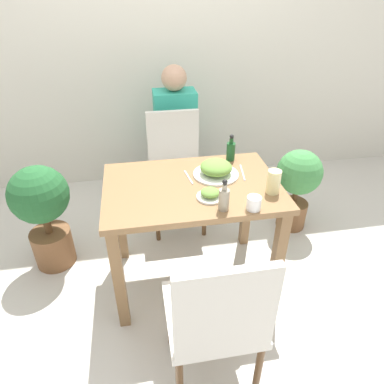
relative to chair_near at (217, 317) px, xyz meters
name	(u,v)px	position (x,y,z in m)	size (l,w,h in m)	color
ground_plane	(192,276)	(0.02, 0.73, -0.51)	(16.00, 16.00, 0.00)	beige
wall_back	(162,37)	(0.02, 2.20, 0.79)	(8.00, 0.05, 2.60)	beige
dining_table	(192,203)	(0.02, 0.73, 0.10)	(1.00, 0.68, 0.73)	olive
chair_near	(217,317)	(0.00, 0.00, 0.00)	(0.42, 0.42, 0.90)	silver
chair_far	(175,165)	(0.01, 1.42, 0.00)	(0.42, 0.42, 0.90)	silver
food_plate	(216,169)	(0.18, 0.81, 0.27)	(0.27, 0.27, 0.09)	white
side_plate	(210,194)	(0.09, 0.58, 0.25)	(0.14, 0.14, 0.06)	white
drink_cup	(254,203)	(0.29, 0.44, 0.26)	(0.07, 0.07, 0.07)	white
juice_glass	(274,182)	(0.44, 0.57, 0.29)	(0.07, 0.07, 0.13)	beige
sauce_bottle	(231,150)	(0.32, 0.99, 0.29)	(0.06, 0.06, 0.17)	#194C23
condiment_bottle	(224,198)	(0.14, 0.46, 0.29)	(0.06, 0.06, 0.17)	gray
fork_utensil	(189,177)	(0.01, 0.81, 0.23)	(0.03, 0.16, 0.00)	silver
spoon_utensil	(242,172)	(0.34, 0.81, 0.23)	(0.04, 0.19, 0.00)	silver
potted_plant_left	(43,210)	(-0.91, 1.05, -0.06)	(0.38, 0.38, 0.75)	brown
potted_plant_right	(298,182)	(0.91, 1.16, -0.10)	(0.34, 0.34, 0.66)	brown
person_figure	(176,137)	(0.06, 1.78, 0.07)	(0.34, 0.22, 1.17)	#2D3347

